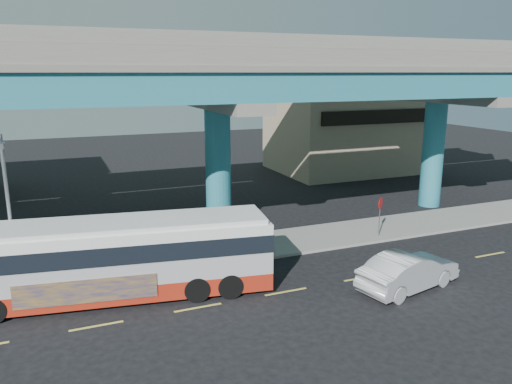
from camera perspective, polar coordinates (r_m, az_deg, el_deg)
name	(u,v)px	position (r m, az deg, el deg)	size (l,w,h in m)	color
ground	(283,289)	(22.67, 3.09, -11.02)	(120.00, 120.00, 0.00)	black
sidewalk	(240,248)	(27.33, -1.90, -6.45)	(70.00, 4.00, 0.15)	gray
lane_markings	(286,292)	(22.42, 3.43, -11.30)	(58.00, 0.12, 0.01)	#D8C64C
viaduct	(216,77)	(29.09, -4.60, 12.96)	(52.00, 12.40, 11.70)	teal
building_beige	(349,134)	(49.88, 10.55, 6.52)	(14.00, 10.23, 7.00)	tan
transit_bus	(115,256)	(22.01, -15.77, -7.07)	(13.44, 4.81, 3.39)	#9F2313
sedan	(409,271)	(23.35, 17.04, -8.64)	(5.35, 2.84, 1.68)	#B8B9BE
street_lamp	(6,193)	(22.63, -26.69, -0.09)	(0.50, 2.28, 6.83)	gray
stop_sign	(380,209)	(29.46, 14.01, -1.87)	(0.58, 0.43, 2.30)	gray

